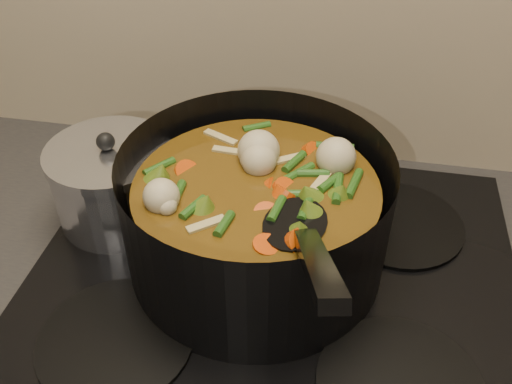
# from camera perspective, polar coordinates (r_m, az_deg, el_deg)

# --- Properties ---
(stovetop) EXTENTS (0.62, 0.54, 0.03)m
(stovetop) POSITION_cam_1_polar(r_m,az_deg,el_deg) (0.74, 1.60, -8.95)
(stovetop) COLOR black
(stovetop) RESTS_ON counter
(stockpot) EXTENTS (0.33, 0.43, 0.24)m
(stockpot) POSITION_cam_1_polar(r_m,az_deg,el_deg) (0.71, 0.03, -2.49)
(stockpot) COLOR black
(stockpot) RESTS_ON stovetop
(saucepan) EXTENTS (0.17, 0.17, 0.14)m
(saucepan) POSITION_cam_1_polar(r_m,az_deg,el_deg) (0.81, -14.03, 0.89)
(saucepan) COLOR silver
(saucepan) RESTS_ON stovetop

